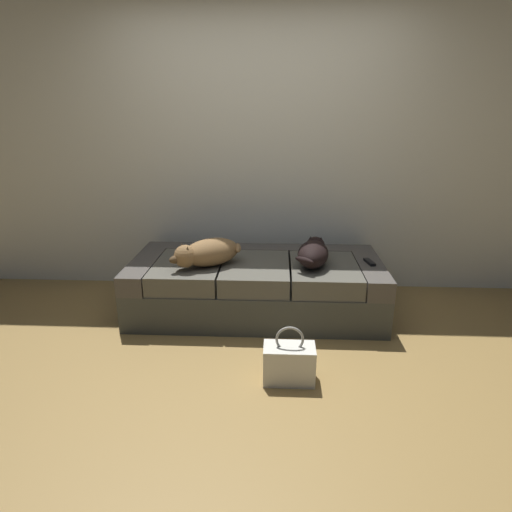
# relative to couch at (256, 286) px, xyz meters

# --- Properties ---
(ground_plane) EXTENTS (10.00, 10.00, 0.00)m
(ground_plane) POSITION_rel_couch_xyz_m (0.00, -0.98, -0.23)
(ground_plane) COLOR olive
(back_wall) EXTENTS (6.40, 0.10, 2.80)m
(back_wall) POSITION_rel_couch_xyz_m (0.00, 0.65, 1.17)
(back_wall) COLOR silver
(back_wall) RESTS_ON ground
(couch) EXTENTS (2.04, 0.94, 0.45)m
(couch) POSITION_rel_couch_xyz_m (0.00, 0.00, 0.00)
(couch) COLOR #41433D
(couch) RESTS_ON ground
(dog_tan) EXTENTS (0.57, 0.49, 0.21)m
(dog_tan) POSITION_rel_couch_xyz_m (-0.38, -0.16, 0.34)
(dog_tan) COLOR olive
(dog_tan) RESTS_ON couch
(dog_dark) EXTENTS (0.31, 0.57, 0.19)m
(dog_dark) POSITION_rel_couch_xyz_m (0.45, -0.09, 0.33)
(dog_dark) COLOR black
(dog_dark) RESTS_ON couch
(tv_remote) EXTENTS (0.08, 0.16, 0.02)m
(tv_remote) POSITION_rel_couch_xyz_m (0.91, -0.04, 0.24)
(tv_remote) COLOR black
(tv_remote) RESTS_ON couch
(handbag) EXTENTS (0.32, 0.18, 0.38)m
(handbag) POSITION_rel_couch_xyz_m (0.25, -1.00, -0.10)
(handbag) COLOR silver
(handbag) RESTS_ON ground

